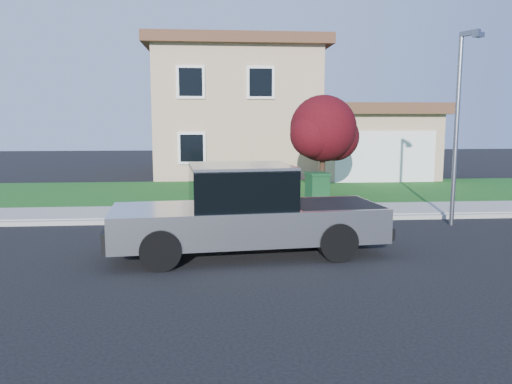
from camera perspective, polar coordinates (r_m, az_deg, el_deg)
ground at (r=11.27m, az=1.44°, el=-6.30°), size 80.00×80.00×0.00m
curb at (r=14.20m, az=4.17°, el=-3.09°), size 40.00×0.20×0.12m
sidewalk at (r=15.26m, az=3.52°, el=-2.25°), size 40.00×2.00×0.15m
lawn at (r=19.67m, az=1.60°, el=-0.01°), size 40.00×7.00×0.10m
house at (r=27.36m, az=0.39°, el=8.77°), size 14.00×11.30×6.85m
pickup_truck at (r=10.52m, az=-1.08°, el=-2.38°), size 5.95×2.51×1.90m
woman at (r=11.92m, az=-1.73°, el=-1.76°), size 0.63×0.54×1.61m
ornamental_tree at (r=18.38m, az=7.78°, el=6.85°), size 2.67×2.41×3.66m
trash_bin at (r=15.95m, az=7.01°, el=0.36°), size 0.75×0.83×1.05m
street_lamp at (r=14.36m, az=22.16°, el=7.90°), size 0.42×0.65×5.10m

